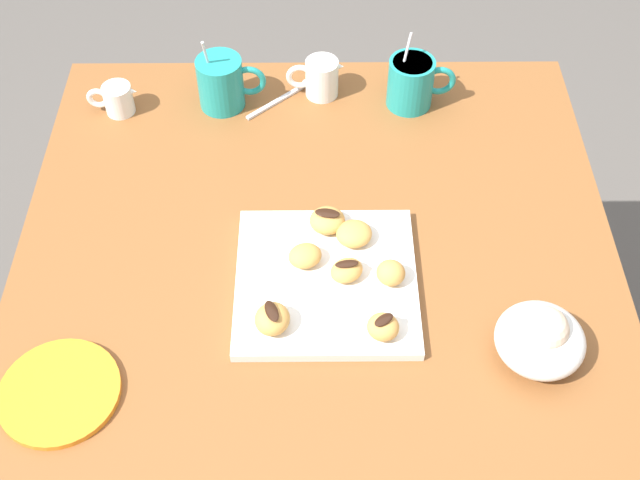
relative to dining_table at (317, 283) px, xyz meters
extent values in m
plane|color=#514C47|center=(0.00, 0.00, -0.59)|extent=(8.00, 8.00, 0.00)
cube|color=brown|center=(0.00, 0.00, 0.11)|extent=(0.94, 0.87, 0.04)
cube|color=brown|center=(-0.41, 0.37, -0.25)|extent=(0.07, 0.07, 0.68)
cube|color=brown|center=(0.41, 0.37, -0.25)|extent=(0.07, 0.07, 0.68)
cube|color=silver|center=(0.01, -0.10, 0.14)|extent=(0.27, 0.27, 0.02)
cylinder|color=teal|center=(-0.17, 0.31, 0.18)|extent=(0.08, 0.08, 0.10)
torus|color=teal|center=(-0.12, 0.31, 0.18)|extent=(0.06, 0.01, 0.06)
cylinder|color=#331E11|center=(-0.17, 0.31, 0.22)|extent=(0.07, 0.07, 0.01)
cylinder|color=silver|center=(-0.19, 0.31, 0.22)|extent=(0.01, 0.04, 0.13)
cylinder|color=teal|center=(0.17, 0.31, 0.18)|extent=(0.08, 0.08, 0.09)
torus|color=teal|center=(0.22, 0.31, 0.18)|extent=(0.06, 0.01, 0.06)
cylinder|color=#331E11|center=(0.17, 0.31, 0.22)|extent=(0.07, 0.07, 0.01)
cylinder|color=silver|center=(0.15, 0.31, 0.21)|extent=(0.03, 0.04, 0.12)
cylinder|color=silver|center=(0.01, 0.34, 0.17)|extent=(0.06, 0.06, 0.07)
cone|color=silver|center=(0.04, 0.34, 0.19)|extent=(0.02, 0.02, 0.02)
torus|color=silver|center=(-0.03, 0.34, 0.17)|extent=(0.05, 0.01, 0.05)
cylinder|color=white|center=(0.01, 0.34, 0.20)|extent=(0.05, 0.05, 0.01)
ellipsoid|color=silver|center=(0.31, -0.22, 0.17)|extent=(0.12, 0.12, 0.07)
sphere|color=beige|center=(0.31, -0.22, 0.19)|extent=(0.07, 0.07, 0.07)
ellipsoid|color=green|center=(0.32, -0.22, 0.21)|extent=(0.03, 0.02, 0.01)
cylinder|color=silver|center=(-0.35, 0.29, 0.16)|extent=(0.05, 0.05, 0.05)
cone|color=silver|center=(-0.33, 0.29, 0.18)|extent=(0.02, 0.02, 0.02)
torus|color=silver|center=(-0.39, 0.29, 0.16)|extent=(0.04, 0.01, 0.04)
cylinder|color=black|center=(-0.35, 0.29, 0.18)|extent=(0.04, 0.04, 0.01)
cylinder|color=orange|center=(-0.35, -0.28, 0.14)|extent=(0.17, 0.17, 0.01)
cube|color=silver|center=(-0.07, 0.32, 0.13)|extent=(0.12, 0.11, 0.00)
ellipsoid|color=silver|center=(-0.01, 0.37, 0.13)|extent=(0.03, 0.02, 0.01)
ellipsoid|color=#D19347|center=(0.04, -0.10, 0.16)|extent=(0.06, 0.06, 0.03)
ellipsoid|color=black|center=(0.04, -0.10, 0.18)|extent=(0.04, 0.02, 0.00)
ellipsoid|color=#D19347|center=(0.02, 0.00, 0.16)|extent=(0.06, 0.06, 0.03)
ellipsoid|color=black|center=(0.02, 0.00, 0.18)|extent=(0.04, 0.03, 0.00)
ellipsoid|color=#D19347|center=(0.09, -0.20, 0.16)|extent=(0.06, 0.06, 0.03)
ellipsoid|color=black|center=(0.09, -0.20, 0.18)|extent=(0.03, 0.03, 0.00)
ellipsoid|color=#D19347|center=(0.11, -0.11, 0.16)|extent=(0.06, 0.06, 0.04)
ellipsoid|color=#D19347|center=(0.06, -0.03, 0.16)|extent=(0.07, 0.07, 0.03)
ellipsoid|color=#D19347|center=(-0.06, -0.19, 0.16)|extent=(0.06, 0.06, 0.04)
ellipsoid|color=black|center=(-0.06, -0.19, 0.18)|extent=(0.03, 0.04, 0.00)
ellipsoid|color=#D19347|center=(-0.02, -0.07, 0.16)|extent=(0.06, 0.06, 0.03)
camera|label=1|loc=(0.00, -0.83, 1.11)|focal=45.46mm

